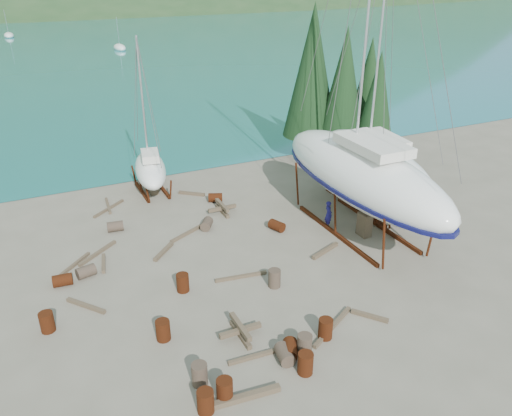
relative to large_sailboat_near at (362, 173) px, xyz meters
name	(u,v)px	position (x,y,z in m)	size (l,w,h in m)	color
ground	(262,280)	(-7.07, -2.21, -3.48)	(600.00, 600.00, 0.00)	#615C4D
far_house_right	(111,1)	(22.93, 187.79, -0.56)	(6.60, 5.60, 5.60)	beige
cypress_near_right	(344,87)	(5.43, 9.79, 2.31)	(3.60, 3.60, 10.00)	black
cypress_mid_right	(377,103)	(6.93, 7.79, 1.43)	(3.06, 3.06, 8.50)	black
cypress_back_left	(312,72)	(3.93, 11.79, 3.18)	(4.14, 4.14, 11.50)	black
cypress_far_right	(368,88)	(8.43, 10.79, 1.72)	(3.24, 3.24, 9.00)	black
moored_boat_mid	(120,48)	(2.93, 77.79, -3.10)	(2.00, 5.00, 6.05)	white
moored_boat_far	(9,35)	(-15.07, 107.79, -3.10)	(2.00, 5.00, 6.05)	white
large_sailboat_near	(362,173)	(0.00, 0.00, 0.00)	(4.24, 13.84, 21.68)	white
large_sailboat_far	(374,161)	(2.79, 2.47, -0.59)	(4.52, 11.52, 17.75)	white
small_sailboat_shore	(150,169)	(-9.03, 10.41, -1.84)	(3.05, 6.46, 9.94)	white
worker	(328,214)	(-1.26, 1.03, -2.67)	(0.60, 0.39, 1.64)	#161355
drum_0	(163,330)	(-12.53, -4.29, -3.04)	(0.58, 0.58, 0.88)	#50210D
drum_1	(284,354)	(-8.74, -7.47, -3.19)	(0.58, 0.58, 0.88)	#2D2823
drum_2	(63,280)	(-15.72, 1.44, -3.19)	(0.58, 0.58, 0.88)	#50210D
drum_3	(305,363)	(-8.36, -8.35, -3.04)	(0.58, 0.58, 0.88)	#50210D
drum_4	(215,198)	(-5.81, 7.10, -3.19)	(0.58, 0.58, 0.88)	#50210D
drum_5	(274,278)	(-6.80, -2.93, -3.04)	(0.58, 0.58, 0.88)	#2D2823
drum_6	(277,226)	(-4.09, 1.97, -3.19)	(0.58, 0.58, 0.88)	#50210D
drum_7	(325,329)	(-6.63, -7.02, -3.04)	(0.58, 0.58, 0.88)	#50210D
drum_8	(47,322)	(-16.65, -1.73, -3.04)	(0.58, 0.58, 0.88)	#50210D
drum_9	(115,226)	(-12.39, 5.86, -3.19)	(0.58, 0.58, 0.88)	#2D2823
drum_10	(225,390)	(-11.51, -8.27, -3.04)	(0.58, 0.58, 0.88)	#50210D
drum_11	(207,224)	(-7.61, 3.89, -3.19)	(0.58, 0.58, 0.88)	#2D2823
drum_12	(290,349)	(-8.43, -7.31, -3.19)	(0.58, 0.58, 0.88)	#50210D
drum_13	(205,402)	(-12.28, -8.45, -3.04)	(0.58, 0.58, 0.88)	#50210D
drum_14	(183,283)	(-10.77, -1.42, -3.04)	(0.58, 0.58, 0.88)	#50210D
drum_15	(86,272)	(-14.61, 1.72, -3.19)	(0.58, 0.58, 0.88)	#2D2823
drum_16	(200,374)	(-12.03, -7.19, -3.04)	(0.58, 0.58, 0.88)	#2D2823
drum_17	(305,345)	(-7.88, -7.48, -3.04)	(0.58, 0.58, 0.88)	#2D2823
timber_0	(109,208)	(-12.20, 8.88, -3.41)	(0.14, 2.69, 0.14)	brown
timber_1	(325,251)	(-2.95, -1.33, -3.39)	(0.19, 2.07, 0.19)	brown
timber_3	(262,354)	(-9.40, -6.87, -3.41)	(0.15, 2.75, 0.15)	brown
timber_4	(104,263)	(-13.68, 2.48, -3.40)	(0.17, 1.71, 0.17)	brown
timber_5	(333,327)	(-6.04, -6.68, -3.40)	(0.16, 3.07, 0.16)	brown
timber_6	(192,194)	(-6.84, 8.78, -3.39)	(0.19, 1.80, 0.19)	brown
timber_7	(370,316)	(-4.22, -6.77, -3.40)	(0.17, 1.60, 0.17)	brown
timber_8	(164,251)	(-10.62, 2.29, -3.39)	(0.19, 1.87, 0.19)	brown
timber_9	(108,206)	(-12.16, 9.31, -3.41)	(0.15, 2.33, 0.15)	brown
timber_10	(191,231)	(-8.59, 3.82, -3.40)	(0.16, 3.11, 0.16)	brown
timber_11	(241,277)	(-7.93, -1.61, -3.41)	(0.15, 2.56, 0.15)	brown
timber_12	(86,306)	(-15.03, -0.77, -3.40)	(0.17, 2.14, 0.17)	brown
timber_15	(73,266)	(-15.10, 2.92, -3.41)	(0.15, 2.61, 0.15)	brown
timber_16	(246,397)	(-10.85, -8.56, -3.37)	(0.23, 2.52, 0.23)	brown
timber_17	(98,253)	(-13.76, 3.64, -3.40)	(0.16, 2.70, 0.16)	brown
timber_pile_fore	(240,331)	(-9.68, -5.49, -3.18)	(1.80, 1.80, 0.60)	brown
timber_pile_aft	(222,208)	(-6.02, 5.43, -3.18)	(1.80, 1.80, 0.60)	brown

